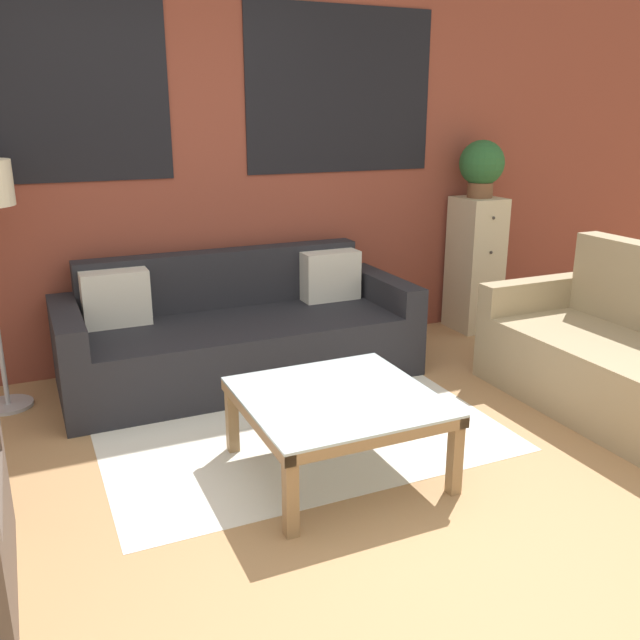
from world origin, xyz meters
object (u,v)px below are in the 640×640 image
(drawer_cabinet, at_px, (475,264))
(potted_plant, at_px, (482,166))
(coffee_table, at_px, (337,406))
(settee_vintage, at_px, (628,360))
(couch_dark, at_px, (239,336))

(drawer_cabinet, height_order, potted_plant, potted_plant)
(coffee_table, xyz_separation_m, potted_plant, (1.96, 1.60, 0.94))
(settee_vintage, relative_size, potted_plant, 3.77)
(couch_dark, xyz_separation_m, coffee_table, (0.05, -1.37, 0.06))
(drawer_cabinet, bearing_deg, couch_dark, -173.51)
(settee_vintage, height_order, potted_plant, potted_plant)
(coffee_table, relative_size, potted_plant, 2.05)
(settee_vintage, height_order, drawer_cabinet, drawer_cabinet)
(coffee_table, bearing_deg, drawer_cabinet, 39.22)
(settee_vintage, relative_size, coffee_table, 1.84)
(couch_dark, xyz_separation_m, drawer_cabinet, (2.01, 0.23, 0.24))
(couch_dark, relative_size, potted_plant, 5.24)
(settee_vintage, xyz_separation_m, coffee_table, (-1.81, 0.06, 0.03))
(potted_plant, bearing_deg, couch_dark, -173.51)
(potted_plant, bearing_deg, coffee_table, -140.78)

